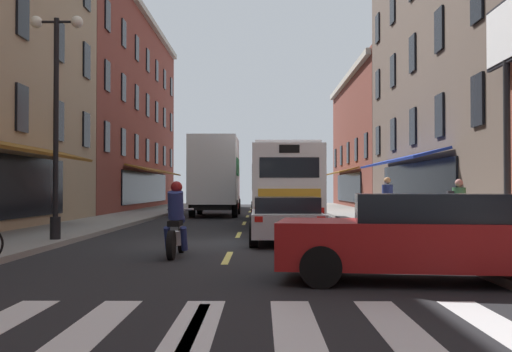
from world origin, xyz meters
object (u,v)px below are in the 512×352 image
(pedestrian_near, at_px, (458,207))
(pedestrian_mid, at_px, (387,202))
(billboard_sign, at_px, (506,61))
(transit_bus, at_px, (283,184))
(sedan_far, at_px, (426,236))
(box_truck, at_px, (216,177))
(street_lamp_twin, at_px, (56,116))
(sedan_mid, at_px, (286,219))
(motorcycle_rider, at_px, (176,224))
(sedan_near, at_px, (226,199))

(pedestrian_near, height_order, pedestrian_mid, pedestrian_mid)
(billboard_sign, relative_size, pedestrian_near, 3.86)
(transit_bus, xyz_separation_m, sedan_far, (1.72, -16.71, -0.96))
(box_truck, distance_m, street_lamp_twin, 17.00)
(sedan_mid, relative_size, motorcycle_rider, 2.17)
(motorcycle_rider, bearing_deg, pedestrian_mid, 48.36)
(box_truck, bearing_deg, pedestrian_near, -64.45)
(box_truck, height_order, sedan_near, box_truck)
(motorcycle_rider, height_order, pedestrian_near, pedestrian_near)
(sedan_mid, xyz_separation_m, sedan_far, (1.97, -7.16, 0.07))
(sedan_near, bearing_deg, pedestrian_mid, -74.64)
(street_lamp_twin, bearing_deg, transit_bus, 58.00)
(sedan_near, bearing_deg, street_lamp_twin, -95.90)
(motorcycle_rider, bearing_deg, street_lamp_twin, 142.12)
(billboard_sign, height_order, transit_bus, billboard_sign)
(sedan_mid, bearing_deg, street_lamp_twin, -173.26)
(motorcycle_rider, distance_m, street_lamp_twin, 5.35)
(motorcycle_rider, bearing_deg, sedan_mid, 54.33)
(sedan_mid, relative_size, sedan_far, 0.93)
(transit_bus, height_order, motorcycle_rider, transit_bus)
(sedan_mid, bearing_deg, motorcycle_rider, -125.67)
(pedestrian_near, height_order, street_lamp_twin, street_lamp_twin)
(sedan_near, xyz_separation_m, pedestrian_mid, (6.73, -24.51, 0.35))
(sedan_near, bearing_deg, motorcycle_rider, -88.74)
(box_truck, relative_size, sedan_mid, 1.54)
(pedestrian_mid, bearing_deg, sedan_far, 130.08)
(sedan_far, xyz_separation_m, pedestrian_near, (2.70, 6.78, 0.26))
(box_truck, bearing_deg, sedan_near, 90.52)
(sedan_near, relative_size, pedestrian_mid, 2.56)
(box_truck, xyz_separation_m, pedestrian_mid, (6.63, -12.70, -1.08))
(sedan_far, bearing_deg, sedan_near, 98.48)
(box_truck, relative_size, pedestrian_near, 4.28)
(sedan_near, relative_size, motorcycle_rider, 2.14)
(sedan_near, height_order, sedan_far, sedan_far)
(pedestrian_near, bearing_deg, sedan_near, -161.22)
(sedan_near, distance_m, pedestrian_near, 29.23)
(pedestrian_near, distance_m, pedestrian_mid, 3.81)
(billboard_sign, xyz_separation_m, box_truck, (-8.77, 17.23, -2.67))
(billboard_sign, distance_m, box_truck, 19.52)
(billboard_sign, distance_m, pedestrian_near, 4.02)
(sedan_far, height_order, street_lamp_twin, street_lamp_twin)
(sedan_mid, height_order, sedan_far, sedan_far)
(billboard_sign, bearing_deg, motorcycle_rider, -164.51)
(pedestrian_near, xyz_separation_m, pedestrian_mid, (-1.18, 3.63, 0.04))
(billboard_sign, xyz_separation_m, street_lamp_twin, (-11.82, 0.55, -1.34))
(transit_bus, relative_size, pedestrian_near, 6.92)
(sedan_near, distance_m, sedan_far, 35.30)
(box_truck, bearing_deg, street_lamp_twin, -100.37)
(billboard_sign, xyz_separation_m, pedestrian_mid, (-2.15, 4.53, -3.75))
(street_lamp_twin, bearing_deg, billboard_sign, -2.68)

